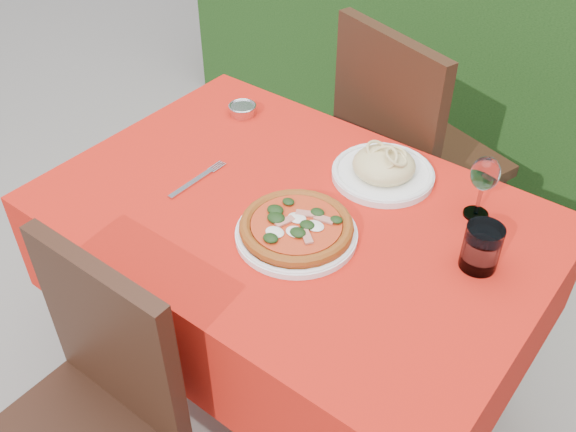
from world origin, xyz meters
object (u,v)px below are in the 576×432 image
Objects in this scene: pizza_plate at (296,229)px; wine_glass at (485,176)px; chair_near at (88,412)px; fork at (192,183)px; pasta_plate at (383,169)px; steel_ramekin at (243,110)px; chair_far at (406,148)px; water_glass at (481,249)px.

wine_glass is at bearing 48.19° from pizza_plate.
chair_near reaches higher than fork.
chair_near reaches higher than pasta_plate.
pasta_plate is at bearing -178.69° from wine_glass.
steel_ramekin is at bearing 110.35° from fork.
chair_far reaches higher than water_glass.
pasta_plate reaches higher than fork.
wine_glass reaches higher than water_glass.
pizza_plate is 0.34m from pasta_plate.
water_glass is 0.65× the size of wine_glass.
steel_ramekin is (-0.31, 0.90, 0.25)m from chair_near.
chair_near is 0.98m from steel_ramekin.
chair_near is 8.03× the size of water_glass.
pasta_plate is 3.49× the size of steel_ramekin.
chair_far is 4.66× the size of fork.
chair_far reaches higher than chair_near.
wine_glass is at bearing 61.78° from chair_near.
chair_near is 3.06× the size of pizza_plate.
pasta_plate is (0.04, 0.34, 0.00)m from pizza_plate.
water_glass is at bearing 14.27° from fork.
wine_glass is (0.47, 0.89, 0.35)m from chair_near.
fork is 0.38m from steel_ramekin.
water_glass is (0.35, -0.16, 0.02)m from pasta_plate.
chair_near is at bearing -117.95° from wine_glass.
pizza_plate is at bearing -96.42° from pasta_plate.
wine_glass is at bearing 116.20° from water_glass.
pasta_plate is at bearing 155.42° from water_glass.
chair_near is 0.63m from pizza_plate.
chair_near is 0.94m from pasta_plate.
chair_far is 8.97× the size of water_glass.
water_glass is 0.20m from wine_glass.
chair_far is 0.57m from steel_ramekin.
water_glass is at bearing -63.80° from wine_glass.
wine_glass is (-0.08, 0.17, 0.07)m from water_glass.
pizza_plate is (0.09, -0.73, 0.20)m from chair_far.
wine_glass reaches higher than pasta_plate.
chair_near is at bearing -71.17° from steel_ramekin.
steel_ramekin reaches higher than fork.
steel_ramekin is at bearing 178.27° from pasta_plate.
wine_glass is at bearing 28.42° from fork.
chair_far reaches higher than pizza_plate.
pizza_plate is at bearing -131.81° from wine_glass.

